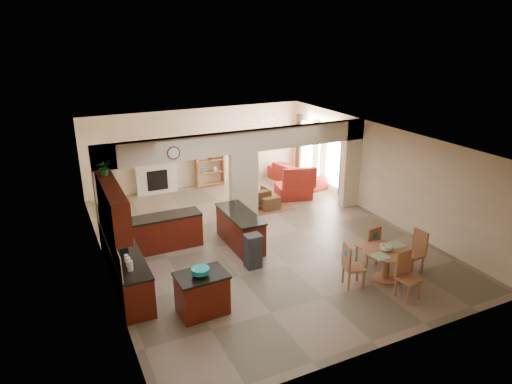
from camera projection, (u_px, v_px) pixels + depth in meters
name	position (u px, v px, depth m)	size (l,w,h in m)	color
floor	(259.00, 239.00, 12.47)	(10.00, 10.00, 0.00)	#7A6554
ceiling	(259.00, 139.00, 11.52)	(10.00, 10.00, 0.00)	white
wall_back	(198.00, 148.00, 16.24)	(8.00, 8.00, 0.00)	beige
wall_front	(387.00, 280.00, 7.75)	(8.00, 8.00, 0.00)	beige
wall_left	(101.00, 216.00, 10.38)	(10.00, 10.00, 0.00)	beige
wall_right	(379.00, 171.00, 13.61)	(10.00, 10.00, 0.00)	beige
partition_left_pier	(108.00, 200.00, 11.35)	(0.60, 0.25, 2.80)	beige
partition_center_pier	(244.00, 190.00, 12.95)	(0.80, 0.25, 2.20)	beige
partition_right_pier	(351.00, 164.00, 14.34)	(0.60, 0.25, 2.80)	beige
partition_header	(243.00, 142.00, 12.47)	(8.00, 0.25, 0.60)	beige
kitchen_counter	(140.00, 251.00, 10.79)	(2.52, 3.29, 1.48)	#3E0B07
upper_cabinets	(113.00, 205.00, 9.60)	(0.35, 2.40, 0.90)	#3E0B07
peninsula	(240.00, 229.00, 11.98)	(0.70, 1.85, 0.91)	#3E0B07
wall_clock	(174.00, 153.00, 11.55)	(0.34, 0.34, 0.03)	#4D2E19
rug	(264.00, 206.00, 14.74)	(1.60, 1.30, 0.01)	brown
fireplace	(156.00, 176.00, 15.72)	(1.60, 0.35, 1.20)	silver
shelving_unit	(209.00, 161.00, 16.40)	(1.00, 0.32, 1.80)	brown
window_a	(334.00, 159.00, 15.62)	(0.02, 0.90, 1.90)	white
window_b	(308.00, 148.00, 17.06)	(0.02, 0.90, 1.90)	white
glazed_door	(320.00, 157.00, 16.39)	(0.02, 0.70, 2.10)	white
drape_a_left	(343.00, 163.00, 15.10)	(0.10, 0.28, 2.30)	#3E2218
drape_a_right	(323.00, 155.00, 16.11)	(0.10, 0.28, 2.30)	#3E2218
drape_b_left	(316.00, 152.00, 16.54)	(0.10, 0.28, 2.30)	#3E2218
drape_b_right	(299.00, 144.00, 17.56)	(0.10, 0.28, 2.30)	#3E2218
ceiling_fan	(260.00, 122.00, 14.75)	(1.00, 1.00, 0.10)	white
kitchen_island	(202.00, 293.00, 9.12)	(1.04, 0.77, 0.87)	#3E0B07
teal_bowl	(200.00, 272.00, 8.89)	(0.36, 0.36, 0.17)	teal
trash_can	(253.00, 252.00, 10.88)	(0.37, 0.31, 0.78)	#2B2B2D
dining_table	(387.00, 260.00, 10.28)	(1.10, 1.10, 0.75)	brown
fruit_bowl	(386.00, 248.00, 10.16)	(0.27, 0.27, 0.15)	#82BC28
sofa	(296.00, 174.00, 16.78)	(0.92, 2.37, 0.69)	maroon
chaise	(293.00, 191.00, 15.44)	(1.12, 0.92, 0.45)	maroon
armchair	(258.00, 197.00, 14.61)	(0.66, 0.68, 0.62)	maroon
ottoman	(269.00, 202.00, 14.52)	(0.57, 0.57, 0.42)	maroon
plant	(104.00, 167.00, 9.99)	(0.34, 0.29, 0.37)	#185115
chair_north	(370.00, 244.00, 10.93)	(0.47, 0.47, 1.02)	brown
chair_east	(416.00, 250.00, 10.65)	(0.45, 0.44, 1.02)	brown
chair_south	(406.00, 273.00, 9.64)	(0.45, 0.45, 1.02)	brown
chair_west	(351.00, 264.00, 10.02)	(0.51, 0.51, 1.02)	brown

